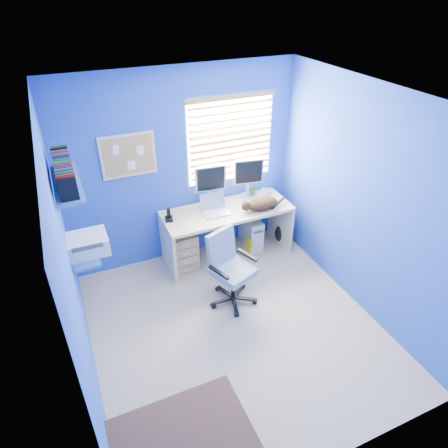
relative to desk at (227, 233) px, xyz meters
name	(u,v)px	position (x,y,z in m)	size (l,w,h in m)	color
floor	(235,328)	(-0.46, -1.26, -0.37)	(3.00, 3.20, 0.00)	#C4AC90
ceiling	(240,101)	(-0.46, -1.26, 2.13)	(3.00, 3.20, 0.00)	white
wall_back	(183,169)	(-0.46, 0.34, 0.88)	(3.00, 0.01, 2.50)	blue
wall_front	(345,363)	(-0.46, -2.86, 0.88)	(3.00, 0.01, 2.50)	blue
wall_left	(71,275)	(-1.96, -1.26, 0.88)	(0.01, 3.20, 2.50)	blue
wall_right	(364,203)	(1.04, -1.26, 0.88)	(0.01, 3.20, 2.50)	blue
desk	(227,233)	(0.00, 0.00, 0.00)	(1.69, 0.65, 0.74)	tan
laptop	(216,206)	(-0.17, -0.02, 0.48)	(0.33, 0.26, 0.22)	silver
monitor_left	(210,185)	(-0.14, 0.24, 0.64)	(0.40, 0.12, 0.54)	silver
monitor_right	(248,178)	(0.40, 0.23, 0.64)	(0.40, 0.12, 0.54)	silver
phone	(169,214)	(-0.77, 0.05, 0.45)	(0.09, 0.11, 0.17)	black
mug	(252,192)	(0.48, 0.23, 0.42)	(0.10, 0.09, 0.10)	#1E5C36
cd_spindle	(266,192)	(0.66, 0.18, 0.41)	(0.13, 0.13, 0.07)	silver
cat	(262,204)	(0.42, -0.16, 0.45)	(0.44, 0.23, 0.16)	black
tower_pc	(251,232)	(0.42, 0.10, -0.14)	(0.19, 0.44, 0.45)	beige
drawer_boxes	(183,252)	(-0.64, -0.02, -0.10)	(0.35, 0.28, 0.54)	tan
yellow_book	(248,248)	(0.28, -0.10, -0.25)	(0.03, 0.17, 0.24)	yellow
backpack	(283,233)	(0.89, -0.02, -0.21)	(0.27, 0.20, 0.31)	black
office_chair	(230,277)	(-0.32, -0.81, -0.03)	(0.67, 0.67, 0.90)	black
window_blinds	(231,140)	(0.19, 0.31, 1.18)	(1.15, 0.05, 1.10)	white
corkboard	(128,156)	(-1.11, 0.33, 1.18)	(0.64, 0.02, 0.52)	tan
wall_shelves	(75,210)	(-1.81, -0.51, 1.06)	(0.42, 0.90, 1.05)	#3765B4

